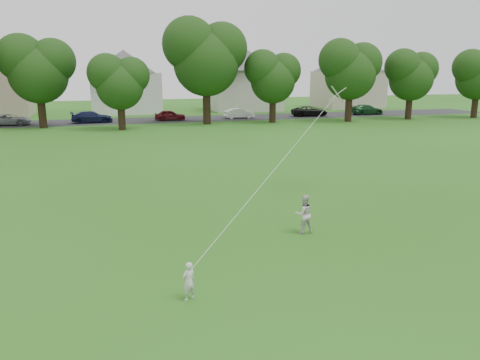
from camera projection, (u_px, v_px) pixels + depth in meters
name	position (u px, v px, depth m)	size (l,w,h in m)	color
ground	(248.00, 283.00, 12.24)	(160.00, 160.00, 0.00)	#285513
street	(132.00, 121.00, 51.40)	(90.00, 7.00, 0.01)	#2D2D30
toddler	(189.00, 281.00, 11.25)	(0.36, 0.23, 0.97)	silver
older_boy	(304.00, 214.00, 15.87)	(0.65, 0.51, 1.34)	beige
kite	(285.00, 157.00, 15.94)	(4.59, 4.80, 12.53)	silver
tree_row	(134.00, 63.00, 44.37)	(81.85, 8.97, 10.88)	black
parked_cars	(156.00, 115.00, 51.03)	(62.90, 2.21, 1.23)	black
house_row	(123.00, 73.00, 59.50)	(76.85, 13.50, 10.62)	beige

